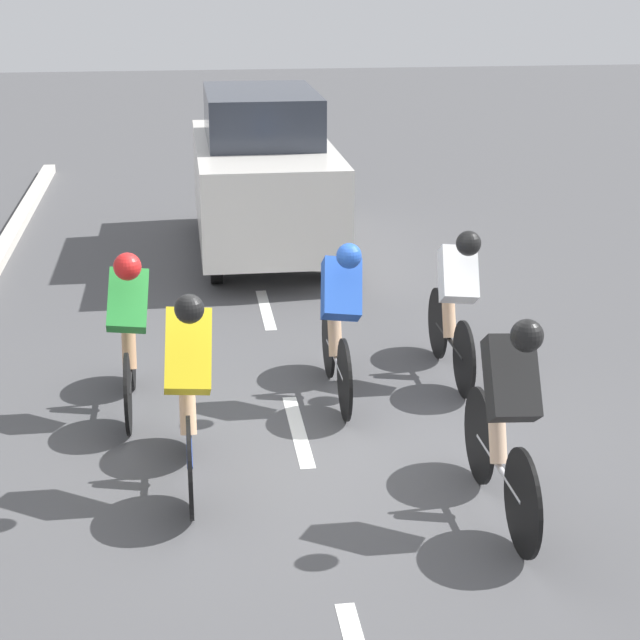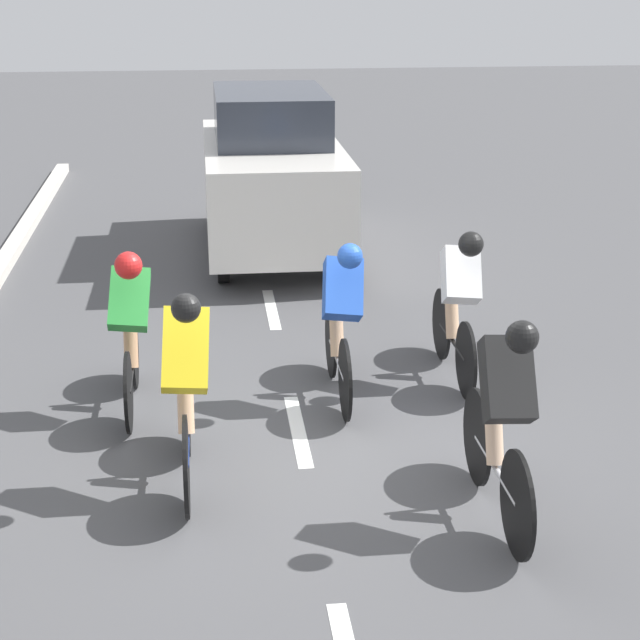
% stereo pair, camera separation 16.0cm
% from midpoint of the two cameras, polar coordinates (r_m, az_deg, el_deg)
% --- Properties ---
extents(ground_plane, '(60.00, 60.00, 0.00)m').
position_cam_midpoint_polar(ground_plane, '(8.54, -1.50, -6.74)').
color(ground_plane, '#4C4C4F').
extents(lane_stripe_mid, '(0.12, 1.40, 0.01)m').
position_cam_midpoint_polar(lane_stripe_mid, '(8.80, -1.70, -5.90)').
color(lane_stripe_mid, white).
rests_on(lane_stripe_mid, ground).
extents(lane_stripe_far, '(0.12, 1.40, 0.01)m').
position_cam_midpoint_polar(lane_stripe_far, '(11.78, -3.30, 0.58)').
color(lane_stripe_far, white).
rests_on(lane_stripe_far, ground).
extents(cyclist_green, '(0.37, 1.65, 1.47)m').
position_cam_midpoint_polar(cyclist_green, '(9.01, -10.67, -0.36)').
color(cyclist_green, black).
rests_on(cyclist_green, ground).
extents(cyclist_blue, '(0.38, 1.68, 1.47)m').
position_cam_midpoint_polar(cyclist_blue, '(9.14, 0.55, 0.17)').
color(cyclist_blue, black).
rests_on(cyclist_blue, ground).
extents(cyclist_yellow, '(0.36, 1.69, 1.55)m').
position_cam_midpoint_polar(cyclist_yellow, '(7.65, -7.62, -3.52)').
color(cyclist_yellow, black).
rests_on(cyclist_yellow, ground).
extents(cyclist_white, '(0.36, 1.67, 1.45)m').
position_cam_midpoint_polar(cyclist_white, '(9.67, 6.78, 1.07)').
color(cyclist_white, black).
rests_on(cyclist_white, ground).
extents(cyclist_black, '(0.34, 1.75, 1.54)m').
position_cam_midpoint_polar(cyclist_black, '(7.25, 9.33, -4.96)').
color(cyclist_black, black).
rests_on(cyclist_black, ground).
extents(support_car, '(1.70, 4.12, 2.07)m').
position_cam_midpoint_polar(support_car, '(13.88, -3.39, 7.82)').
color(support_car, black).
rests_on(support_car, ground).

